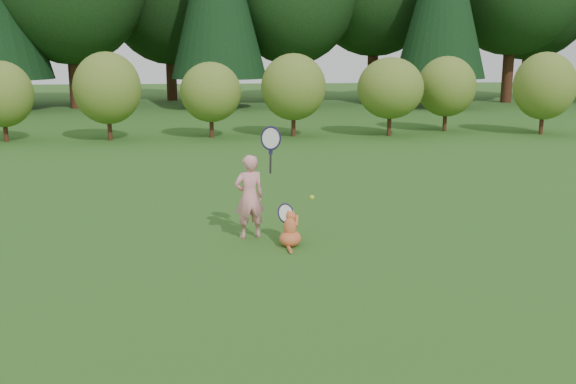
{
  "coord_description": "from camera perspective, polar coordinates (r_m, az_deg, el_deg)",
  "views": [
    {
      "loc": [
        -0.75,
        -8.58,
        2.76
      ],
      "look_at": [
        0.2,
        0.8,
        0.7
      ],
      "focal_mm": 40.0,
      "sensor_mm": 36.0,
      "label": 1
    }
  ],
  "objects": [
    {
      "name": "cat",
      "position": [
        9.32,
        0.19,
        -3.16
      ],
      "size": [
        0.52,
        0.8,
        0.71
      ],
      "rotation": [
        0.0,
        0.0,
        -0.38
      ],
      "color": "#C94C26",
      "rests_on": "ground"
    },
    {
      "name": "ground",
      "position": [
        9.05,
        -0.75,
        -5.44
      ],
      "size": [
        100.0,
        100.0,
        0.0
      ],
      "primitive_type": "plane",
      "color": "#275417",
      "rests_on": "ground"
    },
    {
      "name": "shrub_row",
      "position": [
        21.64,
        -3.84,
        8.69
      ],
      "size": [
        28.0,
        3.0,
        2.8
      ],
      "primitive_type": null,
      "color": "#517323",
      "rests_on": "ground"
    },
    {
      "name": "child",
      "position": [
        9.63,
        -3.4,
        -0.25
      ],
      "size": [
        0.74,
        0.47,
        1.91
      ],
      "rotation": [
        0.0,
        0.0,
        3.4
      ],
      "color": "pink",
      "rests_on": "ground"
    },
    {
      "name": "tennis_ball",
      "position": [
        9.94,
        2.14,
        -0.48
      ],
      "size": [
        0.07,
        0.07,
        0.07
      ],
      "color": "#B3C316",
      "rests_on": "ground"
    }
  ]
}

